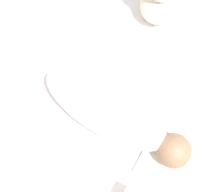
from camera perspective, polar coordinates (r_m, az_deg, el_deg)
The scene contains 5 objects.
ground_plane at distance 1.39m, azimuth 1.10°, elevation -0.48°, with size 12.00×12.00×0.00m, color #B2A893.
bed_mattress at distance 1.32m, azimuth 1.16°, elevation 0.52°, with size 1.30×1.04×0.15m.
burp_cloth at distance 1.19m, azimuth 10.70°, elevation -11.38°, with size 0.22×0.21×0.02m.
swaddled_baby at distance 1.14m, azimuth 0.08°, elevation -3.00°, with size 0.23×0.61×0.16m.
bunny_plush at distance 1.32m, azimuth 8.70°, elevation 16.76°, with size 0.15×0.15×0.32m.
Camera 1 is at (-0.39, -0.19, 1.32)m, focal length 50.00 mm.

